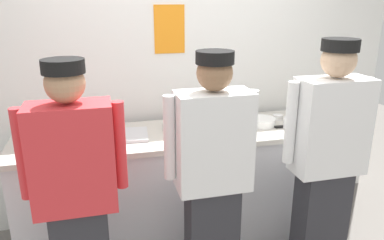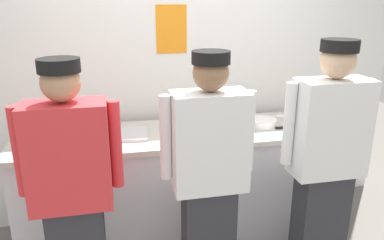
{
  "view_description": "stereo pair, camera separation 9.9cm",
  "coord_description": "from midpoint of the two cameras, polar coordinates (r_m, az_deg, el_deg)",
  "views": [
    {
      "loc": [
        -0.63,
        -2.33,
        1.9
      ],
      "look_at": [
        0.05,
        0.31,
        1.02
      ],
      "focal_mm": 35.35,
      "sensor_mm": 36.0,
      "label": 1
    },
    {
      "loc": [
        -0.53,
        -2.35,
        1.9
      ],
      "look_at": [
        0.05,
        0.31,
        1.02
      ],
      "focal_mm": 35.35,
      "sensor_mm": 36.0,
      "label": 2
    }
  ],
  "objects": [
    {
      "name": "wall_back",
      "position": [
        3.26,
        -3.97,
        9.55
      ],
      "size": [
        4.04,
        0.11,
        2.86
      ],
      "color": "white",
      "rests_on": "ground"
    },
    {
      "name": "prep_counter",
      "position": [
        3.12,
        -1.99,
        -9.65
      ],
      "size": [
        2.58,
        0.68,
        0.91
      ],
      "color": "silver",
      "rests_on": "ground"
    },
    {
      "name": "chef_near_left",
      "position": [
        2.27,
        -18.28,
        -10.36
      ],
      "size": [
        0.59,
        0.24,
        1.61
      ],
      "color": "#2D2D33",
      "rests_on": "ground"
    },
    {
      "name": "chef_center",
      "position": [
        2.36,
        1.93,
        -8.11
      ],
      "size": [
        0.59,
        0.24,
        1.62
      ],
      "color": "#2D2D33",
      "rests_on": "ground"
    },
    {
      "name": "chef_far_right",
      "position": [
        2.66,
        18.69,
        -5.4
      ],
      "size": [
        0.6,
        0.24,
        1.67
      ],
      "color": "#2D2D33",
      "rests_on": "ground"
    },
    {
      "name": "plate_stack_front",
      "position": [
        3.11,
        9.55,
        -0.26
      ],
      "size": [
        0.22,
        0.22,
        0.06
      ],
      "color": "white",
      "rests_on": "prep_counter"
    },
    {
      "name": "plate_stack_rear",
      "position": [
        2.96,
        -3.33,
        -0.97
      ],
      "size": [
        0.22,
        0.22,
        0.06
      ],
      "color": "white",
      "rests_on": "prep_counter"
    },
    {
      "name": "mixing_bowl_steel",
      "position": [
        2.97,
        3.91,
        -0.27
      ],
      "size": [
        0.37,
        0.37,
        0.12
      ],
      "primitive_type": "cylinder",
      "color": "#B7BABF",
      "rests_on": "prep_counter"
    },
    {
      "name": "sheet_tray",
      "position": [
        2.87,
        -12.95,
        -2.38
      ],
      "size": [
        0.55,
        0.34,
        0.02
      ],
      "primitive_type": "cube",
      "rotation": [
        0.0,
        0.0,
        -0.09
      ],
      "color": "#B7BABF",
      "rests_on": "prep_counter"
    },
    {
      "name": "squeeze_bottle_primary",
      "position": [
        2.75,
        1.61,
        -1.26
      ],
      "size": [
        0.06,
        0.06,
        0.18
      ],
      "color": "#56A333",
      "rests_on": "prep_counter"
    },
    {
      "name": "squeeze_bottle_secondary",
      "position": [
        3.25,
        17.46,
        1.17
      ],
      "size": [
        0.06,
        0.06,
        0.2
      ],
      "color": "orange",
      "rests_on": "prep_counter"
    },
    {
      "name": "ramekin_green_sauce",
      "position": [
        3.06,
        -22.4,
        -1.89
      ],
      "size": [
        0.09,
        0.09,
        0.04
      ],
      "color": "white",
      "rests_on": "prep_counter"
    },
    {
      "name": "ramekin_red_sauce",
      "position": [
        3.28,
        12.0,
        0.45
      ],
      "size": [
        0.08,
        0.08,
        0.04
      ],
      "color": "white",
      "rests_on": "prep_counter"
    },
    {
      "name": "ramekin_orange_sauce",
      "position": [
        3.12,
        -1.39,
        -0.12
      ],
      "size": [
        0.1,
        0.1,
        0.04
      ],
      "color": "white",
      "rests_on": "prep_counter"
    },
    {
      "name": "ramekin_yellow_sauce",
      "position": [
        2.96,
        -19.88,
        -2.16
      ],
      "size": [
        0.09,
        0.09,
        0.05
      ],
      "color": "white",
      "rests_on": "prep_counter"
    },
    {
      "name": "deli_cup",
      "position": [
        3.08,
        13.53,
        -0.42
      ],
      "size": [
        0.09,
        0.09,
        0.09
      ],
      "primitive_type": "cylinder",
      "color": "white",
      "rests_on": "prep_counter"
    },
    {
      "name": "chefs_knife",
      "position": [
        3.11,
        13.41,
        -0.94
      ],
      "size": [
        0.28,
        0.03,
        0.02
      ],
      "color": "#B7BABF",
      "rests_on": "prep_counter"
    }
  ]
}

